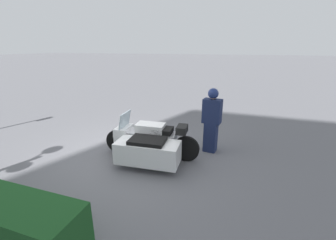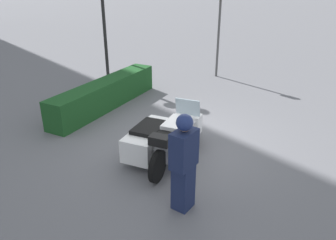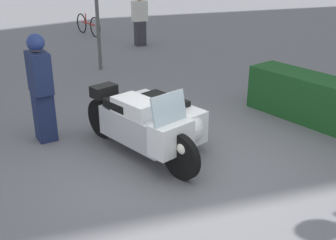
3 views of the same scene
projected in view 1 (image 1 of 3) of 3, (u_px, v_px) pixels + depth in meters
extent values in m
plane|color=slate|center=(128.00, 155.00, 5.93)|extent=(160.00, 160.00, 0.00)
cylinder|color=black|center=(118.00, 141.00, 6.01)|extent=(0.65, 0.15, 0.65)
cylinder|color=black|center=(186.00, 149.00, 5.56)|extent=(0.65, 0.15, 0.65)
cylinder|color=black|center=(150.00, 158.00, 5.24)|extent=(0.51, 0.14, 0.51)
cube|color=#B7B7BC|center=(151.00, 140.00, 5.75)|extent=(1.33, 0.53, 0.45)
cube|color=white|center=(150.00, 128.00, 5.64)|extent=(0.74, 0.47, 0.24)
cube|color=black|center=(162.00, 130.00, 5.58)|extent=(0.55, 0.45, 0.12)
cube|color=white|center=(124.00, 134.00, 5.89)|extent=(0.36, 0.61, 0.44)
cube|color=silver|center=(125.00, 119.00, 5.75)|extent=(0.15, 0.58, 0.40)
sphere|color=white|center=(116.00, 136.00, 5.97)|extent=(0.18, 0.18, 0.18)
cube|color=white|center=(148.00, 152.00, 5.21)|extent=(1.52, 0.75, 0.50)
sphere|color=white|center=(123.00, 148.00, 5.35)|extent=(0.47, 0.47, 0.48)
cube|color=black|center=(147.00, 141.00, 5.12)|extent=(0.85, 0.61, 0.09)
cube|color=black|center=(182.00, 129.00, 5.44)|extent=(0.27, 0.41, 0.18)
cube|color=#192347|center=(211.00, 137.00, 6.08)|extent=(0.37, 0.33, 0.81)
cube|color=#192347|center=(212.00, 111.00, 5.86)|extent=(0.51, 0.35, 0.64)
sphere|color=tan|center=(213.00, 95.00, 5.72)|extent=(0.22, 0.22, 0.22)
sphere|color=navy|center=(213.00, 94.00, 5.71)|extent=(0.27, 0.27, 0.27)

